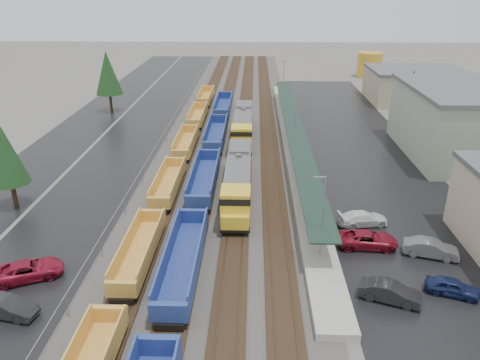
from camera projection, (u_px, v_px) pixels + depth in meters
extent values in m
cube|color=#302D2B|center=(232.00, 128.00, 77.65)|extent=(20.00, 160.00, 0.08)
cube|color=black|center=(196.00, 127.00, 77.77)|extent=(2.60, 160.00, 0.15)
cube|color=#473326|center=(192.00, 126.00, 77.75)|extent=(0.08, 160.00, 0.07)
cube|color=#473326|center=(200.00, 126.00, 77.71)|extent=(0.08, 160.00, 0.07)
cube|color=black|center=(220.00, 127.00, 77.66)|extent=(2.60, 160.00, 0.15)
cube|color=#473326|center=(216.00, 126.00, 77.63)|extent=(0.08, 160.00, 0.07)
cube|color=#473326|center=(224.00, 126.00, 77.59)|extent=(0.08, 160.00, 0.07)
cube|color=black|center=(244.00, 127.00, 77.54)|extent=(2.60, 160.00, 0.15)
cube|color=#473326|center=(240.00, 126.00, 77.52)|extent=(0.08, 160.00, 0.07)
cube|color=#473326|center=(248.00, 126.00, 77.48)|extent=(0.08, 160.00, 0.07)
cube|color=black|center=(268.00, 127.00, 77.43)|extent=(2.60, 160.00, 0.15)
cube|color=#473326|center=(264.00, 126.00, 77.41)|extent=(0.08, 160.00, 0.07)
cube|color=#473326|center=(272.00, 127.00, 77.37)|extent=(0.08, 160.00, 0.07)
cube|color=black|center=(142.00, 127.00, 78.08)|extent=(10.00, 160.00, 0.02)
cube|color=black|center=(83.00, 126.00, 78.37)|extent=(9.00, 160.00, 0.02)
cube|color=black|center=(359.00, 149.00, 67.92)|extent=(16.00, 100.00, 0.02)
cube|color=#9E9B93|center=(294.00, 146.00, 68.05)|extent=(3.00, 80.00, 0.70)
cylinder|color=gray|center=(314.00, 215.00, 44.45)|extent=(0.16, 0.16, 2.40)
cylinder|color=gray|center=(300.00, 160.00, 58.25)|extent=(0.16, 0.16, 2.40)
cylinder|color=gray|center=(292.00, 126.00, 72.05)|extent=(0.16, 0.16, 2.40)
cylinder|color=gray|center=(286.00, 103.00, 85.85)|extent=(0.16, 0.16, 2.40)
cylinder|color=gray|center=(282.00, 86.00, 99.64)|extent=(0.16, 0.16, 2.40)
cube|color=#182C24|center=(295.00, 127.00, 66.94)|extent=(2.60, 65.00, 0.15)
cylinder|color=gray|center=(323.00, 220.00, 39.03)|extent=(0.12, 0.12, 8.00)
cube|color=gray|center=(320.00, 177.00, 37.52)|extent=(1.00, 0.15, 0.12)
cylinder|color=gray|center=(295.00, 121.00, 66.63)|extent=(0.12, 0.12, 8.00)
cube|color=gray|center=(293.00, 94.00, 65.12)|extent=(1.00, 0.15, 0.12)
cylinder|color=gray|center=(283.00, 81.00, 94.22)|extent=(0.12, 0.12, 8.00)
cube|color=gray|center=(282.00, 61.00, 92.71)|extent=(1.00, 0.15, 0.12)
cylinder|color=gray|center=(68.00, 306.00, 33.39)|extent=(0.08, 0.08, 2.00)
cylinder|color=gray|center=(102.00, 248.00, 40.75)|extent=(0.08, 0.08, 2.00)
cylinder|color=gray|center=(125.00, 207.00, 48.11)|extent=(0.08, 0.08, 2.00)
cylinder|color=gray|center=(142.00, 177.00, 55.46)|extent=(0.08, 0.08, 2.00)
cylinder|color=gray|center=(156.00, 154.00, 62.82)|extent=(0.08, 0.08, 2.00)
cylinder|color=gray|center=(166.00, 136.00, 70.18)|extent=(0.08, 0.08, 2.00)
cylinder|color=gray|center=(175.00, 121.00, 77.54)|extent=(0.08, 0.08, 2.00)
cylinder|color=gray|center=(182.00, 109.00, 84.90)|extent=(0.08, 0.08, 2.00)
cylinder|color=gray|center=(188.00, 99.00, 92.26)|extent=(0.08, 0.08, 2.00)
cylinder|color=gray|center=(193.00, 90.00, 99.62)|extent=(0.08, 0.08, 2.00)
cylinder|color=gray|center=(197.00, 83.00, 106.98)|extent=(0.08, 0.08, 2.00)
cylinder|color=gray|center=(201.00, 76.00, 114.34)|extent=(0.08, 0.08, 2.00)
cylinder|color=gray|center=(204.00, 71.00, 121.69)|extent=(0.08, 0.08, 2.00)
cylinder|color=gray|center=(207.00, 66.00, 129.05)|extent=(0.08, 0.08, 2.00)
cylinder|color=gray|center=(210.00, 61.00, 136.41)|extent=(0.08, 0.08, 2.00)
cylinder|color=gray|center=(212.00, 57.00, 143.77)|extent=(0.08, 0.08, 2.00)
cube|color=gray|center=(174.00, 116.00, 77.15)|extent=(0.05, 160.00, 0.05)
cube|color=gray|center=(415.00, 86.00, 93.86)|extent=(18.00, 14.00, 6.00)
cube|color=#59595B|center=(418.00, 70.00, 92.59)|extent=(18.36, 14.28, 0.50)
ellipsoid|color=#485A46|center=(179.00, 36.00, 207.30)|extent=(154.00, 110.00, 19.80)
ellipsoid|color=#485A46|center=(334.00, 35.00, 214.50)|extent=(196.00, 140.00, 25.20)
ellipsoid|color=#485A46|center=(479.00, 33.00, 221.70)|extent=(168.00, 120.00, 21.60)
cylinder|color=#332316|center=(14.00, 194.00, 50.16)|extent=(0.50, 0.50, 2.70)
cone|color=black|center=(6.00, 155.00, 48.40)|extent=(3.96, 3.96, 6.30)
cylinder|color=#332316|center=(111.00, 103.00, 86.87)|extent=(0.50, 0.50, 3.30)
cone|color=black|center=(108.00, 73.00, 84.72)|extent=(4.84, 4.84, 7.70)
cylinder|color=#332316|center=(407.00, 124.00, 74.44)|extent=(0.50, 0.50, 3.00)
cone|color=black|center=(411.00, 93.00, 72.48)|extent=(4.40, 4.40, 7.00)
cube|color=black|center=(238.00, 190.00, 52.40)|extent=(2.83, 18.84, 0.38)
cube|color=gold|center=(239.00, 174.00, 52.64)|extent=(2.64, 15.07, 2.83)
cube|color=gold|center=(236.00, 205.00, 44.94)|extent=(2.83, 3.01, 3.20)
cube|color=black|center=(236.00, 196.00, 44.57)|extent=(2.87, 3.06, 0.66)
cube|color=gold|center=(235.00, 222.00, 43.75)|extent=(2.64, 0.94, 1.32)
cube|color=#59595B|center=(239.00, 161.00, 52.05)|extent=(2.68, 15.07, 0.33)
cube|color=maroon|center=(227.00, 183.00, 53.12)|extent=(0.04, 15.07, 0.33)
cube|color=maroon|center=(250.00, 183.00, 53.04)|extent=(0.04, 15.07, 0.33)
cube|color=black|center=(238.00, 193.00, 52.54)|extent=(2.07, 5.65, 0.57)
cube|color=black|center=(236.00, 220.00, 46.44)|extent=(2.26, 3.77, 0.47)
cube|color=black|center=(240.00, 171.00, 58.57)|extent=(2.26, 3.77, 0.47)
cylinder|color=#59595B|center=(239.00, 156.00, 52.80)|extent=(0.66, 0.66, 0.47)
cube|color=#59595B|center=(240.00, 148.00, 55.42)|extent=(2.26, 3.77, 0.47)
cube|color=black|center=(243.00, 134.00, 71.71)|extent=(2.83, 18.84, 0.38)
cube|color=gold|center=(243.00, 122.00, 71.95)|extent=(2.64, 15.07, 2.83)
cube|color=gold|center=(242.00, 138.00, 64.25)|extent=(2.83, 3.01, 3.20)
cube|color=black|center=(242.00, 131.00, 63.89)|extent=(2.87, 3.06, 0.66)
cube|color=gold|center=(241.00, 148.00, 63.06)|extent=(2.64, 0.94, 1.32)
cube|color=#59595B|center=(243.00, 113.00, 71.36)|extent=(2.68, 15.07, 0.33)
cube|color=maroon|center=(235.00, 129.00, 72.43)|extent=(0.04, 15.07, 0.33)
cube|color=maroon|center=(252.00, 129.00, 72.36)|extent=(0.04, 15.07, 0.33)
cube|color=black|center=(243.00, 136.00, 71.86)|extent=(2.07, 5.65, 0.57)
cube|color=black|center=(242.00, 150.00, 65.76)|extent=(2.26, 3.77, 0.47)
cube|color=black|center=(244.00, 124.00, 77.89)|extent=(2.26, 3.77, 0.47)
cylinder|color=#59595B|center=(243.00, 109.00, 72.12)|extent=(0.66, 0.66, 0.47)
cube|color=#59595B|center=(244.00, 105.00, 74.74)|extent=(2.26, 3.77, 0.47)
cube|color=gold|center=(110.00, 314.00, 31.89)|extent=(2.40, 0.46, 1.29)
cube|color=black|center=(109.00, 332.00, 31.65)|extent=(1.84, 2.03, 0.46)
cube|color=gold|center=(140.00, 254.00, 40.16)|extent=(2.40, 11.36, 0.23)
cube|color=gold|center=(126.00, 245.00, 39.87)|extent=(0.14, 11.36, 1.66)
cube|color=gold|center=(153.00, 246.00, 39.80)|extent=(0.14, 11.36, 1.66)
cube|color=gold|center=(121.00, 289.00, 34.51)|extent=(2.40, 0.46, 1.29)
cube|color=gold|center=(153.00, 216.00, 45.30)|extent=(2.40, 0.46, 1.29)
cube|color=black|center=(125.00, 294.00, 35.47)|extent=(1.84, 2.03, 0.46)
cube|color=black|center=(153.00, 227.00, 45.07)|extent=(1.84, 2.03, 0.46)
cube|color=gold|center=(169.00, 186.00, 53.57)|extent=(2.40, 11.36, 0.23)
cube|color=gold|center=(158.00, 179.00, 53.28)|extent=(0.14, 11.36, 1.66)
cube|color=gold|center=(179.00, 179.00, 53.21)|extent=(0.14, 11.36, 1.66)
cube|color=gold|center=(159.00, 203.00, 47.93)|extent=(2.40, 0.46, 1.29)
cube|color=gold|center=(177.00, 162.00, 58.71)|extent=(2.40, 0.46, 1.29)
cube|color=black|center=(161.00, 208.00, 48.88)|extent=(1.84, 2.03, 0.46)
cube|color=black|center=(176.00, 171.00, 58.48)|extent=(1.84, 2.03, 0.46)
cube|color=gold|center=(186.00, 145.00, 66.98)|extent=(2.40, 11.36, 0.23)
cube|color=gold|center=(178.00, 139.00, 66.69)|extent=(0.14, 11.36, 1.66)
cube|color=gold|center=(194.00, 139.00, 66.63)|extent=(0.14, 11.36, 1.66)
cube|color=gold|center=(180.00, 155.00, 61.34)|extent=(2.40, 0.46, 1.29)
cube|color=gold|center=(191.00, 129.00, 72.12)|extent=(2.40, 0.46, 1.29)
cube|color=black|center=(181.00, 159.00, 62.29)|extent=(1.84, 2.03, 0.46)
cube|color=black|center=(191.00, 136.00, 71.89)|extent=(1.84, 2.03, 0.46)
cube|color=gold|center=(198.00, 118.00, 80.40)|extent=(2.40, 11.36, 0.23)
cube|color=gold|center=(191.00, 113.00, 80.10)|extent=(0.14, 11.36, 1.66)
cube|color=gold|center=(204.00, 113.00, 80.04)|extent=(0.14, 11.36, 1.66)
cube|color=gold|center=(194.00, 124.00, 74.75)|extent=(2.40, 0.46, 1.29)
cube|color=gold|center=(201.00, 106.00, 85.54)|extent=(2.40, 0.46, 1.29)
cube|color=black|center=(194.00, 128.00, 75.70)|extent=(1.84, 2.03, 0.46)
cube|color=black|center=(201.00, 111.00, 85.30)|extent=(1.84, 2.03, 0.46)
cube|color=gold|center=(206.00, 98.00, 93.81)|extent=(2.40, 11.36, 0.23)
cube|color=gold|center=(200.00, 94.00, 93.52)|extent=(0.14, 11.36, 1.66)
cube|color=gold|center=(212.00, 94.00, 93.45)|extent=(0.14, 11.36, 1.66)
cube|color=gold|center=(203.00, 102.00, 88.16)|extent=(2.40, 0.46, 1.29)
cube|color=gold|center=(209.00, 89.00, 98.95)|extent=(2.40, 0.46, 1.29)
cube|color=black|center=(204.00, 106.00, 89.12)|extent=(1.84, 2.03, 0.46)
cube|color=black|center=(209.00, 94.00, 98.71)|extent=(1.84, 2.03, 0.46)
cube|color=navy|center=(160.00, 346.00, 28.92)|extent=(2.70, 0.52, 1.45)
cube|color=navy|center=(184.00, 264.00, 38.66)|extent=(2.70, 13.70, 0.26)
cube|color=navy|center=(168.00, 254.00, 38.33)|extent=(0.16, 13.70, 1.87)
cube|color=navy|center=(199.00, 254.00, 38.25)|extent=(0.16, 13.70, 1.87)
cube|color=navy|center=(169.00, 312.00, 31.88)|extent=(2.70, 0.52, 1.45)
cube|color=navy|center=(194.00, 216.00, 44.87)|extent=(2.70, 0.52, 1.45)
cube|color=black|center=(171.00, 317.00, 32.95)|extent=(2.08, 2.28, 0.52)
cube|color=black|center=(193.00, 230.00, 44.60)|extent=(2.08, 2.28, 0.52)
cube|color=navy|center=(205.00, 181.00, 54.60)|extent=(2.70, 13.70, 0.26)
cube|color=navy|center=(193.00, 174.00, 54.27)|extent=(0.16, 13.70, 1.87)
cube|color=navy|center=(216.00, 174.00, 54.20)|extent=(0.16, 13.70, 1.87)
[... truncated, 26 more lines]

